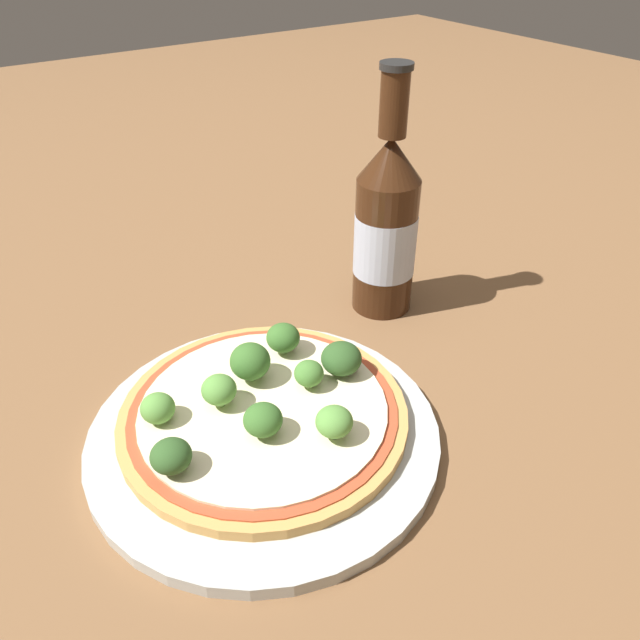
% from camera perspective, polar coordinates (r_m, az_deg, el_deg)
% --- Properties ---
extents(ground_plane, '(3.00, 3.00, 0.00)m').
position_cam_1_polar(ground_plane, '(0.54, -4.22, -9.55)').
color(ground_plane, brown).
extents(plate, '(0.29, 0.29, 0.01)m').
position_cam_1_polar(plate, '(0.53, -5.12, -10.31)').
color(plate, '#B2B7B2').
rests_on(plate, ground_plane).
extents(pizza, '(0.24, 0.24, 0.01)m').
position_cam_1_polar(pizza, '(0.53, -4.96, -8.71)').
color(pizza, tan).
rests_on(pizza, plate).
extents(broccoli_floret_0, '(0.03, 0.03, 0.03)m').
position_cam_1_polar(broccoli_floret_0, '(0.53, -0.82, -5.12)').
color(broccoli_floret_0, '#89A866').
rests_on(broccoli_floret_0, pizza).
extents(broccoli_floret_1, '(0.03, 0.03, 0.03)m').
position_cam_1_polar(broccoli_floret_1, '(0.49, 1.31, -9.29)').
color(broccoli_floret_1, '#89A866').
rests_on(broccoli_floret_1, pizza).
extents(broccoli_floret_2, '(0.04, 0.04, 0.04)m').
position_cam_1_polar(broccoli_floret_2, '(0.54, -6.08, -3.65)').
color(broccoli_floret_2, '#89A866').
rests_on(broccoli_floret_2, pizza).
extents(broccoli_floret_3, '(0.04, 0.04, 0.03)m').
position_cam_1_polar(broccoli_floret_3, '(0.55, 1.97, -3.55)').
color(broccoli_floret_3, '#89A866').
rests_on(broccoli_floret_3, pizza).
extents(broccoli_floret_4, '(0.03, 0.03, 0.02)m').
position_cam_1_polar(broccoli_floret_4, '(0.52, -14.62, -7.81)').
color(broccoli_floret_4, '#89A866').
rests_on(broccoli_floret_4, pizza).
extents(broccoli_floret_5, '(0.03, 0.03, 0.03)m').
position_cam_1_polar(broccoli_floret_5, '(0.48, -13.47, -12.01)').
color(broccoli_floret_5, '#89A866').
rests_on(broccoli_floret_5, pizza).
extents(broccoli_floret_6, '(0.03, 0.03, 0.03)m').
position_cam_1_polar(broccoli_floret_6, '(0.49, -5.24, -9.08)').
color(broccoli_floret_6, '#89A866').
rests_on(broccoli_floret_6, pizza).
extents(broccoli_floret_7, '(0.03, 0.03, 0.03)m').
position_cam_1_polar(broccoli_floret_7, '(0.52, -9.22, -6.32)').
color(broccoli_floret_7, '#89A866').
rests_on(broccoli_floret_7, pizza).
extents(broccoli_floret_8, '(0.03, 0.03, 0.03)m').
position_cam_1_polar(broccoli_floret_8, '(0.57, -3.39, -1.63)').
color(broccoli_floret_8, '#89A866').
rests_on(broccoli_floret_8, pizza).
extents(beer_bottle, '(0.06, 0.06, 0.25)m').
position_cam_1_polar(beer_bottle, '(0.65, 6.05, 8.51)').
color(beer_bottle, '#381E0F').
rests_on(beer_bottle, ground_plane).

